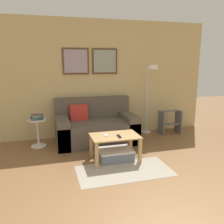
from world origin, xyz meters
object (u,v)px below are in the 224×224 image
Objects in this scene: cell_phone at (106,135)px; step_stool at (170,121)px; side_table at (38,130)px; book_stack at (37,117)px; remote_control at (119,136)px; floor_lamp at (150,87)px; couch at (95,127)px; coffee_table at (115,141)px; storage_bin at (115,154)px.

step_stool is (1.84, 1.10, -0.16)m from cell_phone.
book_stack reaches higher than side_table.
remote_control is at bearing -143.12° from step_stool.
book_stack is at bearing 140.43° from remote_control.
book_stack is 1.80× the size of cell_phone.
remote_control is (-1.12, -1.26, -0.64)m from floor_lamp.
cell_phone is at bearing -41.85° from book_stack.
couch is 2.01× the size of coffee_table.
book_stack is 1.52m from cell_phone.
floor_lamp is (1.16, 1.16, 1.00)m from storage_bin.
couch is at bearing 88.15° from cell_phone.
storage_bin is at bearing -39.09° from side_table.
couch reaches higher than cell_phone.
floor_lamp reaches higher than cell_phone.
book_stack is at bearing -178.21° from step_stool.
step_stool is at bearing 34.12° from coffee_table.
remote_control is (1.31, -1.14, -0.15)m from book_stack.
floor_lamp is at bearing 40.51° from cell_phone.
couch reaches higher than side_table.
coffee_table is 1.65m from side_table.
storage_bin is at bearing 110.64° from remote_control.
side_table is at bearing -177.19° from floor_lamp.
floor_lamp reaches higher than remote_control.
side_table is 2.97m from step_stool.
couch is 2.96× the size of side_table.
couch is at bearing -0.27° from side_table.
cell_phone reaches higher than storage_bin.
floor_lamp reaches higher than storage_bin.
floor_lamp is 2.88× the size of side_table.
step_stool is at bearing 1.79° from book_stack.
cell_phone is at bearing 145.78° from remote_control.
coffee_table reaches higher than storage_bin.
coffee_table is at bearing -83.74° from couch.
couch is at bearing 99.43° from remote_control.
cell_phone is (-0.03, -1.00, 0.14)m from couch.
cell_phone is at bearing -149.06° from step_stool.
remote_control is at bearing -131.65° from floor_lamp.
floor_lamp is (1.17, 1.17, 0.75)m from coffee_table.
couch reaches higher than book_stack.
step_stool is at bearing 30.78° from cell_phone.
coffee_table is at bearing -39.54° from side_table.
side_table is (-1.27, 1.05, -0.02)m from coffee_table.
couch is at bearing -174.40° from floor_lamp.
book_stack reaches higher than remote_control.
book_stack is 2.98m from step_stool.
book_stack reaches higher than storage_bin.
floor_lamp reaches higher than step_stool.
remote_control is (0.03, -0.10, 0.36)m from storage_bin.
coffee_table is 0.18m from cell_phone.
book_stack is (0.01, 0.00, 0.27)m from side_table.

